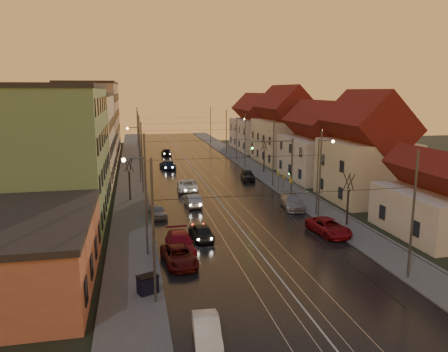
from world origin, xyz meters
TOP-DOWN VIEW (x-y plane):
  - ground at (0.00, 0.00)m, footprint 160.00×160.00m
  - road at (0.00, 40.00)m, footprint 16.00×120.00m
  - sidewalk_left at (-10.00, 40.00)m, footprint 4.00×120.00m
  - sidewalk_right at (10.00, 40.00)m, footprint 4.00×120.00m
  - tram_rail_0 at (-2.20, 40.00)m, footprint 0.06×120.00m
  - tram_rail_1 at (-0.77, 40.00)m, footprint 0.06×120.00m
  - tram_rail_2 at (0.77, 40.00)m, footprint 0.06×120.00m
  - tram_rail_3 at (2.20, 40.00)m, footprint 0.06×120.00m
  - apartment_left_0 at (-17.50, -2.00)m, footprint 10.00×14.00m
  - apartment_left_1 at (-17.50, 14.00)m, footprint 10.00×18.00m
  - apartment_left_2 at (-17.50, 34.00)m, footprint 10.00×20.00m
  - apartment_left_3 at (-17.50, 58.00)m, footprint 10.00×24.00m
  - house_right_0 at (17.00, 2.00)m, footprint 8.16×10.20m
  - house_right_1 at (17.00, 15.00)m, footprint 8.67×10.20m
  - house_right_2 at (17.00, 28.00)m, footprint 9.18×12.24m
  - house_right_3 at (17.00, 43.00)m, footprint 9.18×14.28m
  - house_right_4 at (17.00, 61.00)m, footprint 9.18×16.32m
  - catenary_pole_l_0 at (-8.60, -6.00)m, footprint 0.16×0.16m
  - catenary_pole_r_0 at (8.60, -6.00)m, footprint 0.16×0.16m
  - catenary_pole_l_1 at (-8.60, 9.00)m, footprint 0.16×0.16m
  - catenary_pole_r_1 at (8.60, 9.00)m, footprint 0.16×0.16m
  - catenary_pole_l_2 at (-8.60, 24.00)m, footprint 0.16×0.16m
  - catenary_pole_r_2 at (8.60, 24.00)m, footprint 0.16×0.16m
  - catenary_pole_l_3 at (-8.60, 39.00)m, footprint 0.16×0.16m
  - catenary_pole_r_3 at (8.60, 39.00)m, footprint 0.16×0.16m
  - catenary_pole_l_4 at (-8.60, 54.00)m, footprint 0.16×0.16m
  - catenary_pole_r_4 at (8.60, 54.00)m, footprint 0.16×0.16m
  - catenary_pole_l_5 at (-8.60, 72.00)m, footprint 0.16×0.16m
  - catenary_pole_r_5 at (8.60, 72.00)m, footprint 0.16×0.16m
  - street_lamp_0 at (-9.10, 2.00)m, footprint 1.75×0.32m
  - street_lamp_1 at (9.10, 10.00)m, footprint 1.75×0.32m
  - street_lamp_2 at (-9.10, 30.00)m, footprint 1.75×0.32m
  - street_lamp_3 at (9.10, 46.00)m, footprint 1.75×0.32m
  - traffic_light_mast at (7.99, 18.00)m, footprint 5.30×0.32m
  - bare_tree_0 at (-10.20, 20.00)m, footprint 1.09×1.09m
  - bare_tree_1 at (10.20, 6.00)m, footprint 1.09×1.09m
  - bare_tree_2 at (10.40, 34.00)m, footprint 1.09×1.09m
  - driving_car_0 at (-4.06, 5.10)m, footprint 1.98×4.23m
  - driving_car_1 at (-3.31, 16.14)m, footprint 1.70×4.35m
  - driving_car_2 at (-2.94, 24.01)m, footprint 2.91×5.68m
  - driving_car_3 at (-4.17, 40.57)m, footprint 2.71×5.24m
  - driving_car_4 at (-3.27, 55.50)m, footprint 1.93×4.42m
  - parked_left_0 at (-6.23, -10.84)m, footprint 1.62×3.94m
  - parked_left_1 at (-6.55, -0.16)m, footprint 2.72×4.99m
  - parked_left_2 at (-6.20, 2.28)m, footprint 2.22×5.23m
  - parked_left_3 at (-7.39, 12.73)m, footprint 1.97×3.88m
  - parked_right_0 at (7.39, 3.99)m, footprint 3.03×5.36m
  - parked_right_1 at (7.30, 13.01)m, footprint 2.73×5.32m
  - parked_right_2 at (6.42, 28.92)m, footprint 2.34×4.61m
  - dumpster at (-9.01, -4.77)m, footprint 1.42×1.21m

SIDE VIEW (x-z plane):
  - ground at x=0.00m, z-range 0.00..0.00m
  - road at x=0.00m, z-range 0.00..0.04m
  - tram_rail_0 at x=-2.20m, z-range 0.04..0.07m
  - tram_rail_1 at x=-0.77m, z-range 0.04..0.07m
  - tram_rail_2 at x=0.77m, z-range 0.04..0.07m
  - tram_rail_3 at x=2.20m, z-range 0.04..0.07m
  - sidewalk_left at x=-10.00m, z-range 0.00..0.15m
  - sidewalk_right at x=10.00m, z-range 0.00..0.15m
  - parked_left_3 at x=-7.39m, z-range 0.00..1.27m
  - parked_left_0 at x=-6.23m, z-range 0.00..1.27m
  - parked_left_1 at x=-6.55m, z-range 0.00..1.33m
  - dumpster at x=-9.01m, z-range 0.15..1.25m
  - driving_car_0 at x=-4.06m, z-range 0.00..1.40m
  - driving_car_1 at x=-3.31m, z-range 0.00..1.41m
  - parked_right_0 at x=7.39m, z-range 0.00..1.41m
  - driving_car_3 at x=-4.17m, z-range 0.00..1.45m
  - parked_right_1 at x=7.30m, z-range 0.00..1.48m
  - driving_car_4 at x=-3.27m, z-range 0.00..1.48m
  - parked_left_2 at x=-6.20m, z-range 0.00..1.50m
  - parked_right_2 at x=6.42m, z-range 0.00..1.50m
  - driving_car_2 at x=-2.94m, z-range 0.00..1.54m
  - apartment_left_0 at x=-17.50m, z-range 0.00..4.50m
  - bare_tree_0 at x=-10.20m, z-range -0.07..5.04m
  - bare_tree_1 at x=10.20m, z-range -0.07..5.04m
  - bare_tree_2 at x=10.40m, z-range -0.07..5.04m
  - house_right_0 at x=17.00m, z-range 0.02..5.82m
  - catenary_pole_l_0 at x=-8.60m, z-range 0.00..9.00m
  - catenary_pole_r_0 at x=8.60m, z-range 0.00..9.00m
  - catenary_pole_l_1 at x=-8.60m, z-range 0.00..9.00m
  - catenary_pole_r_1 at x=8.60m, z-range 0.00..9.00m
  - catenary_pole_l_2 at x=-8.60m, z-range 0.00..9.00m
  - catenary_pole_r_2 at x=8.60m, z-range 0.00..9.00m
  - catenary_pole_l_3 at x=-8.60m, z-range 0.00..9.00m
  - catenary_pole_r_3 at x=8.60m, z-range 0.00..9.00m
  - catenary_pole_l_4 at x=-8.60m, z-range 0.00..9.00m
  - catenary_pole_r_4 at x=8.60m, z-range 0.00..9.00m
  - catenary_pole_l_5 at x=-8.60m, z-range 0.00..9.00m
  - catenary_pole_r_5 at x=8.60m, z-range 0.00..9.00m
  - traffic_light_mast at x=7.99m, z-range 1.00..8.20m
  - house_right_2 at x=17.00m, z-range 0.04..9.24m
  - street_lamp_0 at x=-9.10m, z-range 0.89..8.89m
  - street_lamp_1 at x=9.10m, z-range 0.89..8.89m
  - street_lamp_2 at x=-9.10m, z-range 0.89..8.89m
  - street_lamp_3 at x=9.10m, z-range 0.89..8.89m
  - house_right_4 at x=17.00m, z-range 0.05..10.05m
  - house_right_1 at x=17.00m, z-range 0.05..10.85m
  - house_right_3 at x=17.00m, z-range 0.05..11.55m
  - apartment_left_2 at x=-17.50m, z-range 0.00..12.00m
  - apartment_left_1 at x=-17.50m, z-range 0.00..13.00m
  - apartment_left_3 at x=-17.50m, z-range 0.00..14.00m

